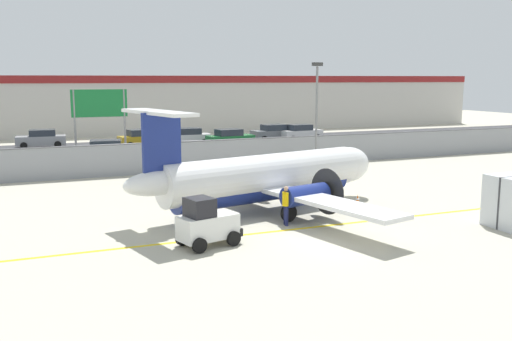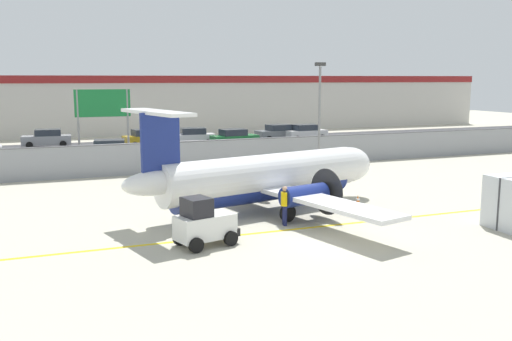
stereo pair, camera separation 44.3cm
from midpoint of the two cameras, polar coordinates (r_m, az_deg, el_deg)
The scene contains 19 objects.
ground_plane at distance 24.33m, azimuth 6.37°, elevation -5.65°, with size 140.00×140.00×0.01m.
perimeter_fence at distance 38.73m, azimuth -4.64°, elevation 1.62°, with size 98.00×0.10×2.10m.
parking_lot_strip at distance 49.91m, azimuth -8.44°, elevation 2.03°, with size 98.00×17.00×0.12m.
background_building at distance 67.74m, azimuth -12.04°, elevation 6.51°, with size 91.00×8.10×6.50m.
commuter_airplane at distance 26.86m, azimuth 1.67°, elevation -0.69°, with size 13.69×15.92×4.92m.
baggage_tug at distance 21.44m, azimuth -4.64°, elevation -5.31°, with size 2.54×1.87×1.88m.
ground_crew_worker at distance 24.32m, azimuth 3.42°, elevation -3.31°, with size 0.40×0.55×1.70m.
traffic_cone_near_left at distance 29.70m, azimuth 3.00°, elevation -2.27°, with size 0.36×0.36×0.64m.
traffic_cone_near_right at distance 28.13m, azimuth 10.59°, elevation -3.07°, with size 0.36×0.36×0.64m.
traffic_cone_far_left at distance 24.01m, azimuth -3.75°, elevation -5.05°, with size 0.36×0.36×0.64m.
parked_car_1 at distance 54.40m, azimuth -19.96°, elevation 3.05°, with size 4.29×2.20×1.58m.
parked_car_2 at distance 43.78m, azimuth -14.01°, elevation 1.95°, with size 4.39×2.44×1.58m.
parked_car_3 at distance 52.18m, azimuth -10.63°, elevation 3.20°, with size 4.39×2.44×1.58m.
parked_car_4 at distance 52.90m, azimuth -6.18°, elevation 3.39°, with size 4.36×2.36×1.58m.
parked_car_5 at distance 51.42m, azimuth -1.94°, elevation 3.27°, with size 4.35×2.34×1.58m.
parked_car_6 at distance 56.52m, azimuth 2.37°, elevation 3.80°, with size 4.37×2.39×1.58m.
parked_car_7 at distance 56.78m, azimuth 5.19°, elevation 3.80°, with size 4.32×2.25×1.58m.
apron_light_pole at distance 39.16m, azimuth 6.70°, elevation 6.35°, with size 0.70×0.30×7.27m.
highway_sign at distance 39.03m, azimuth -14.75°, elevation 5.86°, with size 3.60×0.14×5.50m.
Camera 2 is at (-10.80, -18.87, 6.22)m, focal length 40.00 mm.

